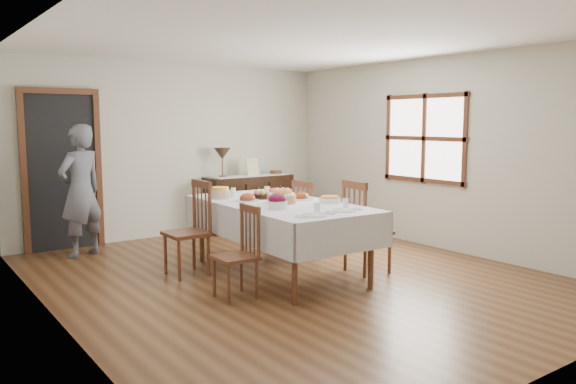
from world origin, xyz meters
TOP-DOWN VIEW (x-y plane):
  - ground at (0.00, 0.00)m, footprint 6.00×6.00m
  - room_shell at (-0.15, 0.42)m, footprint 5.02×6.02m
  - dining_table at (-0.05, 0.21)m, footprint 1.29×2.43m
  - chair_left_near at (-0.86, -0.28)m, footprint 0.39×0.39m
  - chair_left_far at (-0.87, 0.77)m, footprint 0.45×0.45m
  - chair_right_near at (0.76, -0.33)m, footprint 0.48×0.48m
  - chair_right_far at (0.75, 0.65)m, footprint 0.44×0.44m
  - sideboard at (1.11, 2.72)m, footprint 1.45×0.53m
  - person at (-1.62, 2.38)m, footprint 0.66×0.56m
  - bread_basket at (-0.04, 0.17)m, footprint 0.33×0.33m
  - egg_basket at (-0.03, 0.61)m, footprint 0.23×0.23m
  - ham_platter_a at (-0.28, 0.51)m, footprint 0.28×0.28m
  - ham_platter_b at (0.32, 0.28)m, footprint 0.33×0.33m
  - beet_bowl at (-0.33, -0.16)m, footprint 0.21×0.21m
  - carrot_bowl at (0.27, 0.73)m, footprint 0.20×0.20m
  - pineapple_bowl at (-0.41, 0.91)m, footprint 0.24×0.24m
  - casserole_dish at (0.42, -0.13)m, footprint 0.25×0.25m
  - butter_dish at (-0.22, -0.01)m, footprint 0.14×0.09m
  - setting_left at (-0.24, -0.68)m, footprint 0.42×0.31m
  - setting_right at (0.19, -0.63)m, footprint 0.42×0.31m
  - glass_far_a at (-0.21, 0.95)m, footprint 0.06×0.06m
  - glass_far_b at (0.30, 0.97)m, footprint 0.07×0.07m
  - runner at (1.11, 2.68)m, footprint 1.30×0.35m
  - table_lamp at (0.65, 2.75)m, footprint 0.26×0.26m
  - picture_frame at (1.15, 2.67)m, footprint 0.22×0.08m
  - deco_bowl at (1.63, 2.71)m, footprint 0.20×0.20m

SIDE VIEW (x-z plane):
  - ground at x=0.00m, z-range 0.00..0.00m
  - sideboard at x=1.11m, z-range 0.00..0.87m
  - chair_left_near at x=-0.86m, z-range 0.01..0.92m
  - chair_right_far at x=0.75m, z-range 0.01..0.99m
  - chair_left_far at x=-0.87m, z-range 0.01..1.07m
  - chair_right_near at x=0.76m, z-range 0.01..1.07m
  - dining_table at x=-0.05m, z-range 0.32..1.14m
  - setting_left at x=-0.24m, z-range 0.79..0.89m
  - setting_right at x=0.19m, z-range 0.79..0.89m
  - ham_platter_b at x=0.32m, z-range 0.79..0.91m
  - ham_platter_a at x=-0.28m, z-range 0.79..0.91m
  - butter_dish at x=-0.22m, z-range 0.82..0.89m
  - casserole_dish at x=0.42m, z-range 0.82..0.90m
  - egg_basket at x=-0.03m, z-range 0.81..0.91m
  - carrot_bowl at x=0.27m, z-range 0.82..0.91m
  - glass_far_b at x=0.30m, z-range 0.82..0.91m
  - runner at x=1.11m, z-range 0.87..0.88m
  - glass_far_a at x=-0.21m, z-range 0.82..0.93m
  - pineapple_bowl at x=-0.41m, z-range 0.82..0.95m
  - bread_basket at x=-0.04m, z-range 0.81..0.98m
  - beet_bowl at x=-0.33m, z-range 0.82..0.98m
  - deco_bowl at x=1.63m, z-range 0.87..0.93m
  - person at x=-1.62m, z-range 0.00..1.82m
  - picture_frame at x=1.15m, z-range 0.87..1.15m
  - table_lamp at x=0.65m, z-range 0.99..1.45m
  - room_shell at x=-0.15m, z-range 0.32..2.97m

